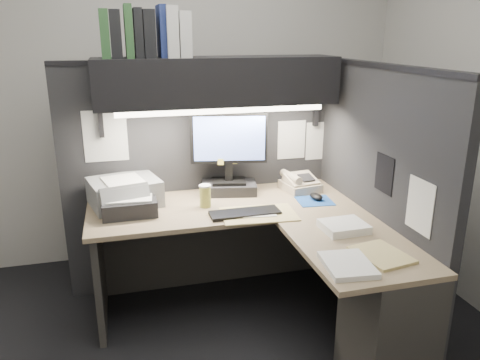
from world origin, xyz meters
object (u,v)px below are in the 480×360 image
Objects in this scene: telephone at (300,184)px; coffee_cup at (205,197)px; desk at (299,279)px; notebook_stack at (129,206)px; monitor at (229,162)px; keyboard at (245,213)px; overhead_shelf at (218,81)px; printer at (125,192)px.

coffee_cup is at bearing -176.38° from telephone.
notebook_stack is at bearing 148.83° from desk.
monitor is 0.34m from coffee_cup.
telephone is at bearing 34.65° from keyboard.
telephone is (0.50, -0.07, -0.18)m from monitor.
overhead_shelf is at bearing -156.97° from monitor.
desk is at bearing -31.17° from notebook_stack.
coffee_cup is at bearing -121.90° from monitor.
monitor reaches higher than desk.
telephone is 1.20m from notebook_stack.
overhead_shelf is at bearing 165.96° from telephone.
coffee_cup is at bearing -1.05° from notebook_stack.
monitor is at bearing -9.93° from printer.
desk is 0.51m from keyboard.
monitor reaches higher than notebook_stack.
overhead_shelf reaches higher than desk.
printer is at bearing 142.34° from desk.
printer is (-0.63, -0.03, -0.69)m from overhead_shelf.
monitor is at bearing 17.50° from notebook_stack.
printer reaches higher than notebook_stack.
monitor is 1.72× the size of notebook_stack.
notebook_stack is at bearing -96.84° from printer.
notebook_stack is (-0.47, 0.01, -0.02)m from coffee_cup.
printer is (-0.70, 0.38, 0.07)m from keyboard.
telephone is at bearing -5.30° from overhead_shelf.
telephone is (0.50, 0.35, 0.04)m from keyboard.
notebook_stack is at bearing 178.33° from telephone.
desk is at bearing -51.15° from coffee_cup.
telephone is 0.57× the size of printer.
monitor is at bearing 11.81° from overhead_shelf.
keyboard is 0.29m from coffee_cup.
overhead_shelf is 0.87m from keyboard.
printer is at bearing 160.35° from coffee_cup.
coffee_cup is (-0.21, -0.22, -0.15)m from monitor.
coffee_cup is 0.42× the size of notebook_stack.
monitor is at bearing 46.88° from coffee_cup.
keyboard is 1.03× the size of printer.
overhead_shelf is (-0.30, 0.75, 1.06)m from desk.
telephone is at bearing 12.36° from coffee_cup.
desk is at bearing -51.47° from printer.
keyboard is at bearing -80.11° from overhead_shelf.
coffee_cup is at bearing -33.46° from printer.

